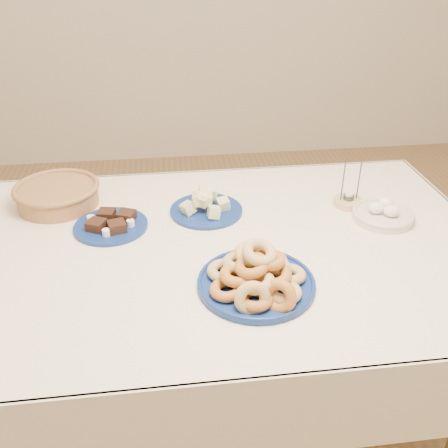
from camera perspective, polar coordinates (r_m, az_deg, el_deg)
The scene contains 8 objects.
ground at distance 2.06m, azimuth -0.19°, elevation -20.01°, with size 5.00×5.00×0.00m, color olive.
dining_table at distance 1.62m, azimuth -0.22°, elevation -5.39°, with size 1.71×1.11×0.75m.
donut_platter at distance 1.36m, azimuth 3.78°, elevation -6.02°, with size 0.37×0.37×0.15m.
melon_plate at distance 1.71m, azimuth -2.11°, elevation 2.10°, with size 0.29×0.29×0.09m.
brownie_plate at distance 1.68m, azimuth -12.78°, elevation -0.02°, with size 0.27×0.27×0.04m.
wicker_basket at distance 1.86m, azimuth -18.50°, elevation 3.28°, with size 0.31×0.31×0.08m.
candle_holder at distance 1.82m, azimuth 14.00°, elevation 2.56°, with size 0.11×0.11×0.17m.
egg_bowl at distance 1.76m, azimuth 17.72°, elevation 1.11°, with size 0.26×0.26×0.07m.
Camera 1 is at (-0.16, -1.30, 1.60)m, focal length 40.00 mm.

